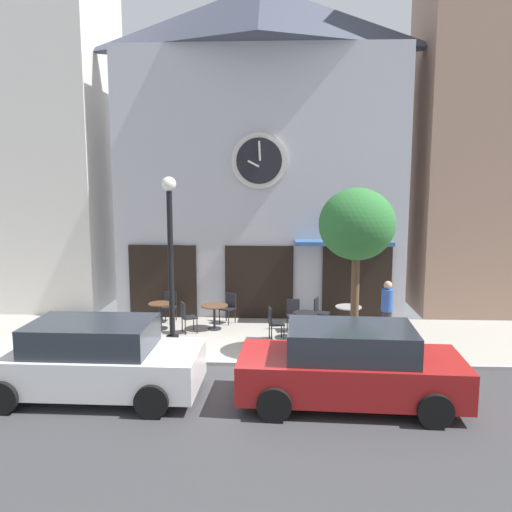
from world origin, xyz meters
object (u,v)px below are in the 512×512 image
object	(u,v)px
cafe_chair_under_awning	(229,306)
cafe_chair_curbside	(294,312)
cafe_chair_near_lamp	(170,304)
cafe_table_rightmost	(160,311)
cafe_chair_left_end	(187,315)
cafe_table_center	(214,311)
parked_car_red	(350,366)
cafe_chair_facing_street	(274,321)
parked_car_white	(93,360)
cafe_chair_by_entrance	(319,310)
street_tree	(357,226)
cafe_table_near_door	(348,313)
street_lamp	(171,264)
pedestrian_blue	(387,311)
cafe_table_center_right	(305,321)

from	to	relation	value
cafe_chair_under_awning	cafe_chair_curbside	bearing A→B (deg)	-20.81
cafe_chair_near_lamp	cafe_table_rightmost	bearing A→B (deg)	-95.81
cafe_chair_left_end	cafe_table_center	bearing A→B (deg)	30.04
cafe_chair_left_end	parked_car_red	size ratio (longest dim) A/B	0.21
cafe_chair_near_lamp	cafe_chair_left_end	distance (m)	1.47
cafe_chair_facing_street	cafe_chair_left_end	world-z (taller)	same
cafe_table_center	cafe_chair_under_awning	bearing A→B (deg)	63.94
cafe_table_center	parked_car_white	bearing A→B (deg)	-110.80
parked_car_white	cafe_chair_by_entrance	bearing A→B (deg)	46.33
cafe_chair_by_entrance	parked_car_red	size ratio (longest dim) A/B	0.21
cafe_chair_facing_street	cafe_chair_curbside	bearing A→B (deg)	58.90
street_tree	cafe_chair_curbside	size ratio (longest dim) A/B	4.61
cafe_table_center	cafe_chair_left_end	bearing A→B (deg)	-149.96
cafe_table_near_door	cafe_chair_under_awning	bearing A→B (deg)	167.56
cafe_table_rightmost	parked_car_red	bearing A→B (deg)	-45.52
cafe_chair_curbside	cafe_chair_under_awning	distance (m)	2.08
street_lamp	pedestrian_blue	distance (m)	5.85
cafe_chair_curbside	cafe_chair_left_end	bearing A→B (deg)	-172.23
cafe_table_center_right	cafe_chair_near_lamp	size ratio (longest dim) A/B	0.81
cafe_table_rightmost	street_lamp	bearing A→B (deg)	-68.35
cafe_chair_curbside	pedestrian_blue	distance (m)	2.67
cafe_table_center_right	parked_car_red	bearing A→B (deg)	-80.80
cafe_chair_near_lamp	parked_car_red	bearing A→B (deg)	-50.69
street_tree	pedestrian_blue	distance (m)	2.81
cafe_chair_near_lamp	parked_car_white	xyz separation A→B (m)	(-0.36, -5.69, 0.23)
street_lamp	parked_car_white	xyz separation A→B (m)	(-0.99, -2.99, -1.48)
cafe_chair_near_lamp	pedestrian_blue	bearing A→B (deg)	-16.30
cafe_table_center_right	pedestrian_blue	size ratio (longest dim) A/B	0.44
street_tree	cafe_chair_near_lamp	xyz separation A→B (m)	(-5.23, 2.93, -2.71)
cafe_table_near_door	pedestrian_blue	distance (m)	1.34
cafe_chair_curbside	cafe_chair_near_lamp	bearing A→B (deg)	167.39
cafe_chair_under_awning	parked_car_white	size ratio (longest dim) A/B	0.21
cafe_table_near_door	cafe_chair_near_lamp	distance (m)	5.43
street_lamp	cafe_chair_left_end	size ratio (longest dim) A/B	4.90
cafe_table_center_right	pedestrian_blue	distance (m)	2.22
cafe_chair_left_end	parked_car_red	distance (m)	6.07
street_tree	cafe_chair_left_end	distance (m)	5.50
cafe_chair_left_end	cafe_chair_curbside	bearing A→B (deg)	7.77
cafe_chair_by_entrance	cafe_chair_curbside	distance (m)	0.82
cafe_table_near_door	cafe_chair_under_awning	distance (m)	3.60
pedestrian_blue	cafe_table_near_door	bearing A→B (deg)	133.47
cafe_chair_near_lamp	pedestrian_blue	world-z (taller)	pedestrian_blue
cafe_table_rightmost	parked_car_white	xyz separation A→B (m)	(-0.27, -4.81, 0.22)
cafe_chair_facing_street	cafe_chair_curbside	world-z (taller)	same
street_tree	parked_car_white	world-z (taller)	street_tree
cafe_chair_left_end	pedestrian_blue	distance (m)	5.55
cafe_chair_near_lamp	cafe_chair_curbside	world-z (taller)	same
parked_car_white	parked_car_red	size ratio (longest dim) A/B	0.99
cafe_chair_by_entrance	cafe_chair_facing_street	bearing A→B (deg)	-136.93
cafe_table_rightmost	pedestrian_blue	xyz separation A→B (m)	(6.34, -0.95, 0.33)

